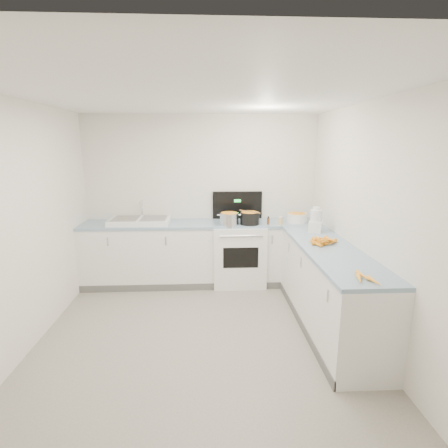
{
  "coord_description": "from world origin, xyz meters",
  "views": [
    {
      "loc": [
        0.08,
        -3.33,
        2.07
      ],
      "look_at": [
        0.3,
        1.1,
        1.05
      ],
      "focal_mm": 28.0,
      "sensor_mm": 36.0,
      "label": 1
    }
  ],
  "objects_px": {
    "sink": "(140,221)",
    "steel_pot": "(229,220)",
    "extract_bottle": "(268,221)",
    "mixing_bowl": "(297,218)",
    "spice_jar": "(280,221)",
    "black_pot": "(250,219)",
    "stove": "(239,252)",
    "food_processor": "(316,221)"
  },
  "relations": [
    {
      "from": "sink",
      "to": "steel_pot",
      "type": "xyz_separation_m",
      "value": [
        1.3,
        -0.18,
        0.04
      ]
    },
    {
      "from": "extract_bottle",
      "to": "mixing_bowl",
      "type": "bearing_deg",
      "value": 14.84
    },
    {
      "from": "mixing_bowl",
      "to": "spice_jar",
      "type": "height_order",
      "value": "mixing_bowl"
    },
    {
      "from": "black_pot",
      "to": "extract_bottle",
      "type": "xyz_separation_m",
      "value": [
        0.27,
        -0.03,
        -0.03
      ]
    },
    {
      "from": "black_pot",
      "to": "mixing_bowl",
      "type": "xyz_separation_m",
      "value": [
        0.71,
        0.09,
        -0.01
      ]
    },
    {
      "from": "sink",
      "to": "extract_bottle",
      "type": "distance_m",
      "value": 1.87
    },
    {
      "from": "steel_pot",
      "to": "black_pot",
      "type": "xyz_separation_m",
      "value": [
        0.3,
        0.03,
        0.0
      ]
    },
    {
      "from": "black_pot",
      "to": "mixing_bowl",
      "type": "height_order",
      "value": "black_pot"
    },
    {
      "from": "stove",
      "to": "food_processor",
      "type": "relative_size",
      "value": 4.12
    },
    {
      "from": "black_pot",
      "to": "stove",
      "type": "bearing_deg",
      "value": 136.27
    },
    {
      "from": "mixing_bowl",
      "to": "food_processor",
      "type": "xyz_separation_m",
      "value": [
        0.1,
        -0.57,
        0.07
      ]
    },
    {
      "from": "sink",
      "to": "mixing_bowl",
      "type": "relative_size",
      "value": 2.94
    },
    {
      "from": "spice_jar",
      "to": "food_processor",
      "type": "xyz_separation_m",
      "value": [
        0.37,
        -0.45,
        0.09
      ]
    },
    {
      "from": "steel_pot",
      "to": "mixing_bowl",
      "type": "distance_m",
      "value": 1.01
    },
    {
      "from": "steel_pot",
      "to": "spice_jar",
      "type": "height_order",
      "value": "steel_pot"
    },
    {
      "from": "steel_pot",
      "to": "food_processor",
      "type": "bearing_deg",
      "value": -22.19
    },
    {
      "from": "extract_bottle",
      "to": "spice_jar",
      "type": "height_order",
      "value": "spice_jar"
    },
    {
      "from": "mixing_bowl",
      "to": "food_processor",
      "type": "height_order",
      "value": "food_processor"
    },
    {
      "from": "steel_pot",
      "to": "food_processor",
      "type": "relative_size",
      "value": 0.81
    },
    {
      "from": "black_pot",
      "to": "mixing_bowl",
      "type": "relative_size",
      "value": 0.93
    },
    {
      "from": "mixing_bowl",
      "to": "extract_bottle",
      "type": "relative_size",
      "value": 3.04
    },
    {
      "from": "stove",
      "to": "food_processor",
      "type": "height_order",
      "value": "stove"
    },
    {
      "from": "food_processor",
      "to": "steel_pot",
      "type": "bearing_deg",
      "value": 157.81
    },
    {
      "from": "mixing_bowl",
      "to": "food_processor",
      "type": "bearing_deg",
      "value": -80.16
    },
    {
      "from": "extract_bottle",
      "to": "steel_pot",
      "type": "bearing_deg",
      "value": 179.91
    },
    {
      "from": "stove",
      "to": "black_pot",
      "type": "height_order",
      "value": "stove"
    },
    {
      "from": "stove",
      "to": "steel_pot",
      "type": "relative_size",
      "value": 5.11
    },
    {
      "from": "stove",
      "to": "spice_jar",
      "type": "bearing_deg",
      "value": -16.38
    },
    {
      "from": "mixing_bowl",
      "to": "food_processor",
      "type": "distance_m",
      "value": 0.58
    },
    {
      "from": "black_pot",
      "to": "mixing_bowl",
      "type": "distance_m",
      "value": 0.72
    },
    {
      "from": "steel_pot",
      "to": "black_pot",
      "type": "distance_m",
      "value": 0.3
    },
    {
      "from": "steel_pot",
      "to": "mixing_bowl",
      "type": "bearing_deg",
      "value": 6.65
    },
    {
      "from": "sink",
      "to": "steel_pot",
      "type": "distance_m",
      "value": 1.31
    },
    {
      "from": "food_processor",
      "to": "extract_bottle",
      "type": "bearing_deg",
      "value": 140.45
    },
    {
      "from": "sink",
      "to": "mixing_bowl",
      "type": "distance_m",
      "value": 2.31
    },
    {
      "from": "steel_pot",
      "to": "food_processor",
      "type": "xyz_separation_m",
      "value": [
        1.11,
        -0.45,
        0.06
      ]
    },
    {
      "from": "sink",
      "to": "food_processor",
      "type": "relative_size",
      "value": 2.61
    },
    {
      "from": "black_pot",
      "to": "extract_bottle",
      "type": "distance_m",
      "value": 0.27
    },
    {
      "from": "black_pot",
      "to": "food_processor",
      "type": "xyz_separation_m",
      "value": [
        0.81,
        -0.48,
        0.06
      ]
    },
    {
      "from": "steel_pot",
      "to": "spice_jar",
      "type": "relative_size",
      "value": 2.64
    },
    {
      "from": "sink",
      "to": "extract_bottle",
      "type": "relative_size",
      "value": 8.93
    },
    {
      "from": "mixing_bowl",
      "to": "spice_jar",
      "type": "bearing_deg",
      "value": -155.41
    }
  ]
}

